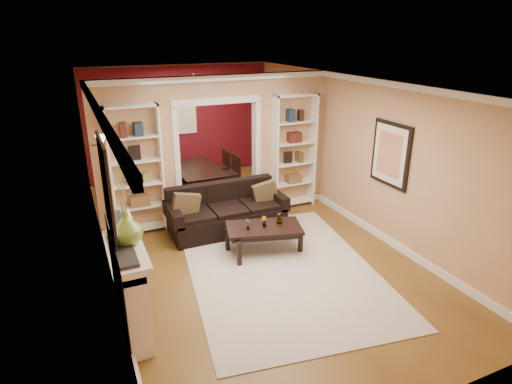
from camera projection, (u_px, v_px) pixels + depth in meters
name	position (u px, v px, depth m)	size (l,w,h in m)	color
floor	(242.00, 239.00, 7.52)	(8.00, 8.00, 0.00)	brown
ceiling	(240.00, 82.00, 6.56)	(8.00, 8.00, 0.00)	white
wall_back	(180.00, 122.00, 10.46)	(8.00, 8.00, 0.00)	tan
wall_front	(419.00, 293.00, 3.62)	(8.00, 8.00, 0.00)	tan
wall_left	(98.00, 184.00, 6.19)	(8.00, 8.00, 0.00)	tan
wall_right	(354.00, 151.00, 7.90)	(8.00, 8.00, 0.00)	tan
partition_wall	(218.00, 149.00, 8.07)	(4.50, 0.15, 2.70)	tan
red_back_panel	(180.00, 123.00, 10.45)	(4.44, 0.04, 2.64)	maroon
dining_window	(180.00, 114.00, 10.33)	(0.78, 0.03, 0.98)	#8CA5CC
area_rug	(281.00, 269.00, 6.55)	(2.73, 3.82, 0.01)	beige
sofa	(227.00, 209.00, 7.71)	(2.13, 0.92, 0.83)	black
pillow_left	(186.00, 205.00, 7.33)	(0.46, 0.13, 0.46)	brown
pillow_right	(265.00, 193.00, 7.91)	(0.44, 0.12, 0.44)	brown
coffee_table	(264.00, 239.00, 7.02)	(1.20, 0.65, 0.46)	black
plant_left	(248.00, 224.00, 6.80)	(0.10, 0.07, 0.19)	#336626
plant_center	(264.00, 222.00, 6.91)	(0.10, 0.08, 0.17)	#336626
plant_right	(280.00, 218.00, 7.01)	(0.11, 0.11, 0.20)	#336626
bookshelf_left	(137.00, 171.00, 7.40)	(0.90, 0.30, 2.30)	white
bookshelf_right	(294.00, 152.00, 8.58)	(0.90, 0.30, 2.30)	white
fireplace	(131.00, 279.00, 5.24)	(0.32, 1.70, 1.16)	white
vase	(126.00, 228.00, 4.80)	(0.38, 0.38, 0.39)	olive
mirror	(106.00, 188.00, 4.75)	(0.03, 0.95, 1.10)	silver
wall_sconce	(97.00, 143.00, 6.53)	(0.18, 0.18, 0.22)	#FFE0A5
framed_art	(390.00, 154.00, 6.96)	(0.04, 0.85, 1.05)	black
dining_table	(199.00, 180.00, 9.60)	(0.94, 1.68, 0.59)	black
dining_chair_nw	(178.00, 181.00, 9.08)	(0.44, 0.44, 0.89)	black
dining_chair_ne	(226.00, 174.00, 9.50)	(0.44, 0.44, 0.88)	black
dining_chair_sw	(171.00, 174.00, 9.60)	(0.41, 0.41, 0.83)	black
dining_chair_se	(217.00, 168.00, 10.02)	(0.42, 0.42, 0.84)	black
chandelier	(193.00, 101.00, 9.11)	(0.50, 0.50, 0.30)	#3E291C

